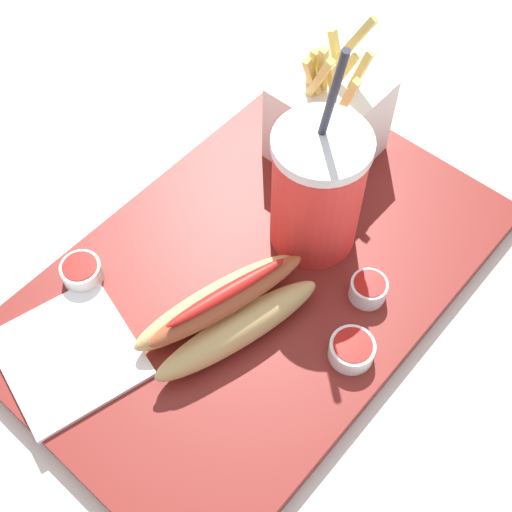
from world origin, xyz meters
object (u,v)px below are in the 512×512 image
Objects in this scene: hot_dog_1 at (228,313)px; soda_cup at (317,191)px; ketchup_cup_3 at (82,271)px; napkin_stack at (69,354)px; ketchup_cup_1 at (368,289)px; fries_basket at (328,119)px; ketchup_cup_2 at (352,349)px.

soda_cup is at bearing 3.09° from hot_dog_1.
hot_dog_1 is 0.15m from ketchup_cup_3.
ketchup_cup_1 is at bearing -35.93° from napkin_stack.
ketchup_cup_3 is at bearing 110.64° from hot_dog_1.
soda_cup reaches higher than fries_basket.
soda_cup reaches higher than hot_dog_1.
fries_basket is 0.34m from napkin_stack.
ketchup_cup_2 is (-0.08, -0.11, -0.06)m from soda_cup.
ketchup_cup_1 is (-0.02, -0.08, -0.06)m from soda_cup.
fries_basket is 0.28m from ketchup_cup_3.
ketchup_cup_2 is 0.26m from ketchup_cup_3.
fries_basket reaches higher than hot_dog_1.
fries_basket is at bearing 43.51° from ketchup_cup_2.
ketchup_cup_1 is 0.30× the size of napkin_stack.
soda_cup is 1.94× the size of napkin_stack.
napkin_stack is at bearing -140.00° from ketchup_cup_3.
napkin_stack is (-0.33, 0.02, -0.05)m from fries_basket.
hot_dog_1 is at bearing -69.36° from ketchup_cup_3.
fries_basket is 4.11× the size of ketchup_cup_2.
ketchup_cup_1 is at bearing -53.04° from ketchup_cup_3.
soda_cup reaches higher than ketchup_cup_1.
fries_basket reaches higher than ketchup_cup_2.
hot_dog_1 reaches higher than ketchup_cup_1.
napkin_stack is (-0.22, 0.16, -0.01)m from ketchup_cup_1.
napkin_stack is (-0.16, 0.18, -0.01)m from ketchup_cup_2.
hot_dog_1 reaches higher than ketchup_cup_2.
soda_cup is 1.28× the size of hot_dog_1.
hot_dog_1 is 0.14m from napkin_stack.
ketchup_cup_1 is at bearing 23.06° from ketchup_cup_2.
napkin_stack is (-0.06, -0.05, -0.01)m from ketchup_cup_3.
soda_cup is 5.62× the size of ketchup_cup_2.
soda_cup is 0.13m from hot_dog_1.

